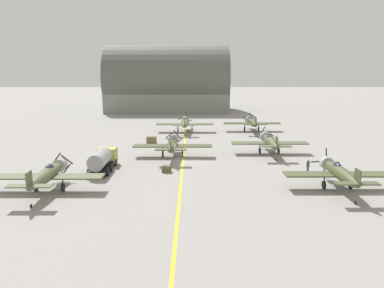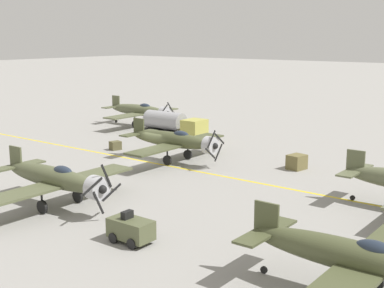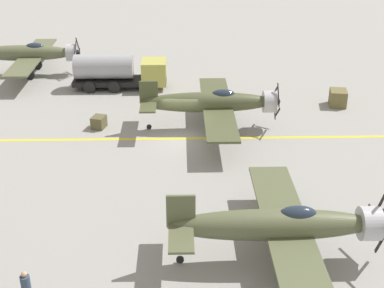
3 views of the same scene
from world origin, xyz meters
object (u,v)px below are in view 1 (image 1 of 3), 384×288
(airplane_far_right, at_px, (252,122))
(supply_crate_by_tanker, at_px, (167,169))
(fuel_tanker, at_px, (103,159))
(airplane_near_left, at_px, (47,175))
(airplane_far_center, at_px, (185,123))
(airplane_mid_right, at_px, (270,142))
(ground_crew_walking, at_px, (308,166))
(airplane_near_right, at_px, (340,173))
(supply_crate_mid_lane, at_px, (152,140))
(airplane_mid_center, at_px, (173,144))
(tow_tractor, at_px, (269,139))
(hangar, at_px, (168,84))

(airplane_far_right, distance_m, supply_crate_by_tanker, 35.31)
(fuel_tanker, bearing_deg, airplane_near_left, -114.09)
(airplane_far_center, height_order, airplane_mid_right, airplane_mid_right)
(ground_crew_walking, bearing_deg, airplane_near_left, -166.22)
(airplane_far_right, distance_m, ground_crew_walking, 31.96)
(ground_crew_walking, bearing_deg, airplane_near_right, -78.32)
(airplane_far_center, xyz_separation_m, supply_crate_by_tanker, (-1.85, -30.33, -1.57))
(supply_crate_mid_lane, bearing_deg, airplane_near_left, -107.84)
(supply_crate_by_tanker, bearing_deg, fuel_tanker, 174.88)
(supply_crate_mid_lane, bearing_deg, ground_crew_walking, -40.37)
(airplane_near_right, xyz_separation_m, airplane_mid_right, (-4.13, 17.58, 0.00))
(supply_crate_by_tanker, relative_size, supply_crate_mid_lane, 0.68)
(airplane_mid_center, relative_size, fuel_tanker, 1.50)
(airplane_far_center, xyz_separation_m, ground_crew_walking, (16.52, -30.82, -1.01))
(airplane_mid_right, height_order, tow_tractor, airplane_mid_right)
(airplane_mid_right, relative_size, supply_crate_by_tanker, 11.37)
(airplane_near_right, relative_size, supply_crate_mid_lane, 7.78)
(supply_crate_by_tanker, distance_m, hangar, 70.67)
(airplane_near_right, distance_m, airplane_near_left, 32.24)
(airplane_near_right, distance_m, tow_tractor, 26.18)
(airplane_near_right, bearing_deg, airplane_far_right, 110.51)
(airplane_near_left, bearing_deg, supply_crate_mid_lane, 85.66)
(airplane_far_center, bearing_deg, fuel_tanker, -108.60)
(supply_crate_by_tanker, relative_size, hangar, 0.03)
(ground_crew_walking, relative_size, supply_crate_by_tanker, 1.73)
(airplane_mid_center, bearing_deg, airplane_mid_right, 18.85)
(airplane_mid_right, bearing_deg, fuel_tanker, -156.97)
(airplane_far_right, height_order, tow_tractor, airplane_far_right)
(tow_tractor, xyz_separation_m, supply_crate_mid_lane, (-21.11, -0.35, -0.15))
(airplane_far_center, height_order, ground_crew_walking, airplane_far_center)
(airplane_mid_right, bearing_deg, ground_crew_walking, -74.49)
(airplane_mid_right, distance_m, hangar, 63.23)
(fuel_tanker, relative_size, hangar, 0.22)
(airplane_mid_center, bearing_deg, hangar, 104.91)
(fuel_tanker, height_order, supply_crate_mid_lane, fuel_tanker)
(tow_tractor, bearing_deg, airplane_near_left, -137.81)
(airplane_mid_right, height_order, ground_crew_walking, airplane_mid_right)
(airplane_mid_center, bearing_deg, airplane_far_right, 66.57)
(fuel_tanker, bearing_deg, airplane_far_right, 51.18)
(airplane_mid_right, height_order, supply_crate_mid_lane, airplane_mid_right)
(fuel_tanker, distance_m, tow_tractor, 31.42)
(airplane_far_right, distance_m, airplane_near_right, 38.77)
(airplane_near_right, height_order, hangar, hangar)
(hangar, bearing_deg, tow_tractor, -67.43)
(airplane_near_right, bearing_deg, hangar, 122.28)
(supply_crate_mid_lane, relative_size, hangar, 0.04)
(airplane_mid_center, bearing_deg, supply_crate_mid_lane, 123.43)
(supply_crate_by_tanker, bearing_deg, airplane_mid_right, 33.58)
(airplane_mid_center, height_order, hangar, hangar)
(fuel_tanker, relative_size, supply_crate_by_tanker, 7.58)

